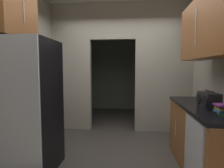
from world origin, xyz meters
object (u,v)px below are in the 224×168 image
object	(u,v)px
dishwasher	(193,157)
refrigerator	(28,107)
boombox	(208,100)
book_stack	(222,109)

from	to	relation	value
dishwasher	refrigerator	bearing A→B (deg)	172.46
dishwasher	boombox	size ratio (longest dim) A/B	2.45
refrigerator	boombox	distance (m)	2.35
refrigerator	dishwasher	world-z (taller)	refrigerator
dishwasher	boombox	xyz separation A→B (m)	(0.27, 0.35, 0.59)
dishwasher	book_stack	distance (m)	0.62
dishwasher	book_stack	xyz separation A→B (m)	(0.27, -0.00, 0.55)
refrigerator	dishwasher	size ratio (longest dim) A/B	2.09
boombox	refrigerator	bearing A→B (deg)	-178.22
boombox	book_stack	xyz separation A→B (m)	(0.00, -0.35, -0.04)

